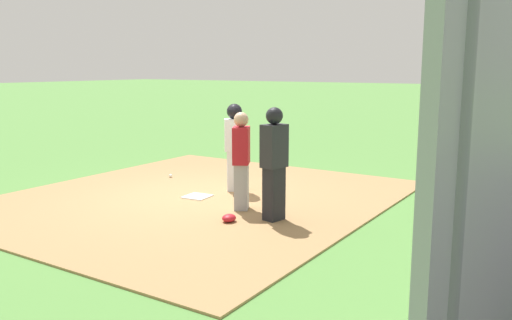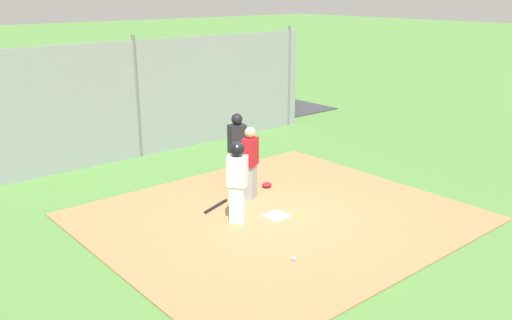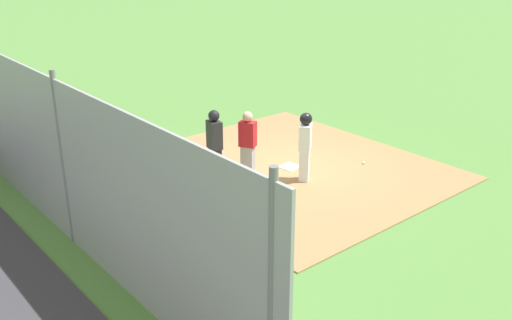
% 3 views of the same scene
% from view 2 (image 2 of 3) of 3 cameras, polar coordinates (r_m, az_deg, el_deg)
% --- Properties ---
extents(ground_plane, '(140.00, 140.00, 0.00)m').
position_cam_2_polar(ground_plane, '(11.31, 2.19, -6.02)').
color(ground_plane, '#51843D').
extents(dirt_infield, '(7.20, 6.40, 0.03)m').
position_cam_2_polar(dirt_infield, '(11.30, 2.19, -5.95)').
color(dirt_infield, '#9E774C').
rests_on(dirt_infield, ground_plane).
extents(home_plate, '(0.48, 0.48, 0.02)m').
position_cam_2_polar(home_plate, '(11.29, 2.19, -5.83)').
color(home_plate, white).
rests_on(home_plate, dirt_infield).
extents(catcher, '(0.46, 0.41, 1.63)m').
position_cam_2_polar(catcher, '(11.97, -0.61, -0.18)').
color(catcher, '#9E9EA3').
rests_on(catcher, dirt_infield).
extents(umpire, '(0.42, 0.33, 1.76)m').
position_cam_2_polar(umpire, '(12.68, -1.98, 1.21)').
color(umpire, black).
rests_on(umpire, dirt_infield).
extents(runner, '(0.44, 0.46, 1.67)m').
position_cam_2_polar(runner, '(10.66, -1.96, -1.79)').
color(runner, silver).
rests_on(runner, dirt_infield).
extents(baseball_bat, '(0.79, 0.34, 0.06)m').
position_cam_2_polar(baseball_bat, '(11.74, -4.21, -4.81)').
color(baseball_bat, black).
rests_on(baseball_bat, dirt_infield).
extents(catcher_mask, '(0.24, 0.20, 0.12)m').
position_cam_2_polar(catcher_mask, '(12.86, 1.15, -2.62)').
color(catcher_mask, '#B21923').
rests_on(catcher_mask, dirt_infield).
extents(baseball, '(0.07, 0.07, 0.07)m').
position_cam_2_polar(baseball, '(9.57, 3.97, -10.18)').
color(baseball, white).
rests_on(baseball, dirt_infield).
extents(backstop_fence, '(12.00, 0.10, 3.35)m').
position_cam_2_polar(backstop_fence, '(15.34, -12.30, 6.15)').
color(backstop_fence, '#93999E').
rests_on(backstop_fence, ground_plane).
extents(parking_lot, '(18.00, 5.20, 0.04)m').
position_cam_2_polar(parking_lot, '(18.53, -16.76, 2.69)').
color(parking_lot, '#38383D').
rests_on(parking_lot, ground_plane).
extents(parked_car_dark, '(4.40, 2.33, 1.28)m').
position_cam_2_polar(parked_car_dark, '(20.70, -1.59, 6.60)').
color(parked_car_dark, black).
rests_on(parked_car_dark, parking_lot).
extents(parked_car_blue, '(4.31, 2.11, 1.28)m').
position_cam_2_polar(parked_car_blue, '(20.38, -9.61, 6.19)').
color(parked_car_blue, '#28428C').
rests_on(parked_car_blue, parking_lot).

